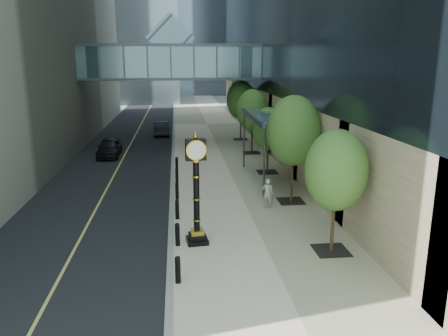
{
  "coord_description": "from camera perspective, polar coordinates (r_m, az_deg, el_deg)",
  "views": [
    {
      "loc": [
        -2.59,
        -13.09,
        7.73
      ],
      "look_at": [
        -0.61,
        5.29,
        3.13
      ],
      "focal_mm": 35.0,
      "sensor_mm": 36.0,
      "label": 1
    }
  ],
  "objects": [
    {
      "name": "street_clock",
      "position": [
        18.4,
        -3.62,
        -3.82
      ],
      "size": [
        0.98,
        0.98,
        4.73
      ],
      "rotation": [
        0.0,
        0.0,
        0.11
      ],
      "color": "black",
      "rests_on": "sidewalk"
    },
    {
      "name": "skywalk",
      "position": [
        41.09,
        -6.93,
        13.87
      ],
      "size": [
        17.0,
        4.2,
        5.8
      ],
      "color": "slate",
      "rests_on": "ground"
    },
    {
      "name": "street_trees",
      "position": [
        30.54,
        5.62,
        6.38
      ],
      "size": [
        2.86,
        28.63,
        5.87
      ],
      "color": "black",
      "rests_on": "sidewalk"
    },
    {
      "name": "pedestrian",
      "position": [
        23.22,
        5.72,
        -3.29
      ],
      "size": [
        0.68,
        0.57,
        1.6
      ],
      "primitive_type": "imported",
      "rotation": [
        0.0,
        0.0,
        2.78
      ],
      "color": "#ABA49D",
      "rests_on": "sidewalk"
    },
    {
      "name": "car_far",
      "position": [
        46.43,
        -8.13,
        5.2
      ],
      "size": [
        1.65,
        4.43,
        1.45
      ],
      "primitive_type": "imported",
      "rotation": [
        0.0,
        0.0,
        3.17
      ],
      "color": "black",
      "rests_on": "road"
    },
    {
      "name": "sidewalk",
      "position": [
        53.76,
        -2.28,
        5.75
      ],
      "size": [
        8.0,
        180.0,
        0.06
      ],
      "primitive_type": "cube",
      "color": "beige",
      "rests_on": "ground"
    },
    {
      "name": "curb",
      "position": [
        53.65,
        -6.56,
        5.66
      ],
      "size": [
        0.25,
        180.0,
        0.07
      ],
      "primitive_type": "cube",
      "color": "gray",
      "rests_on": "ground"
    },
    {
      "name": "entrance_canopy",
      "position": [
        27.98,
        6.46,
        6.64
      ],
      "size": [
        3.0,
        8.0,
        4.38
      ],
      "color": "#383F44",
      "rests_on": "ground"
    },
    {
      "name": "bollard_row",
      "position": [
        23.24,
        -6.14,
        -4.19
      ],
      "size": [
        0.2,
        16.2,
        0.9
      ],
      "color": "black",
      "rests_on": "sidewalk"
    },
    {
      "name": "road",
      "position": [
        53.83,
        -10.84,
        5.5
      ],
      "size": [
        8.0,
        180.0,
        0.02
      ],
      "primitive_type": "cube",
      "color": "black",
      "rests_on": "ground"
    },
    {
      "name": "car_near",
      "position": [
        36.78,
        -14.76,
        2.59
      ],
      "size": [
        1.75,
        4.31,
        1.47
      ],
      "primitive_type": "imported",
      "rotation": [
        0.0,
        0.0,
        0.0
      ],
      "color": "black",
      "rests_on": "road"
    },
    {
      "name": "ground",
      "position": [
        15.42,
        4.52,
        -16.15
      ],
      "size": [
        320.0,
        320.0,
        0.0
      ],
      "primitive_type": "plane",
      "color": "gray",
      "rests_on": "ground"
    }
  ]
}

